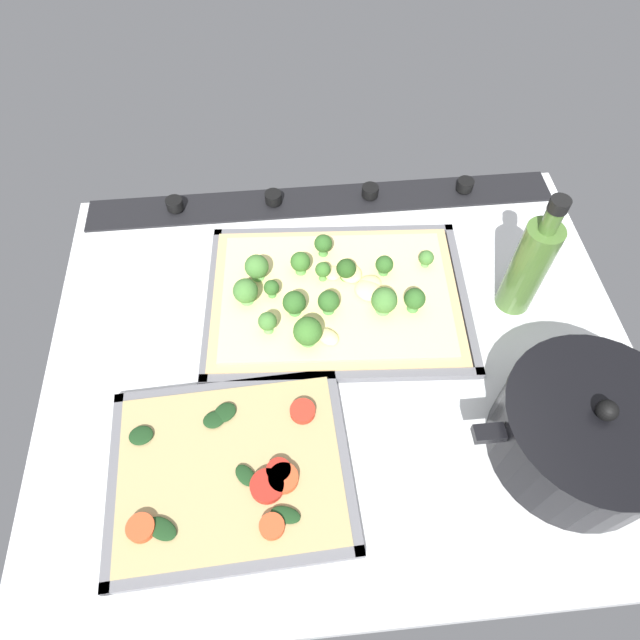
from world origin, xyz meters
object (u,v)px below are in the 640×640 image
(broccoli_pizza, at_px, (333,294))
(veggie_pizza_back, at_px, (232,470))
(baking_tray_front, at_px, (337,299))
(baking_tray_back, at_px, (231,471))
(oil_bottle, at_px, (529,265))
(cooking_pot, at_px, (585,432))

(broccoli_pizza, distance_m, veggie_pizza_back, 0.29)
(baking_tray_front, distance_m, broccoli_pizza, 0.02)
(baking_tray_back, bearing_deg, oil_bottle, -152.20)
(baking_tray_front, distance_m, baking_tray_back, 0.29)
(broccoli_pizza, xyz_separation_m, baking_tray_back, (0.15, 0.24, -0.02))
(baking_tray_front, distance_m, veggie_pizza_back, 0.29)
(baking_tray_back, relative_size, oil_bottle, 1.47)
(baking_tray_front, bearing_deg, cooking_pot, 136.08)
(veggie_pizza_back, height_order, cooking_pot, cooking_pot)
(veggie_pizza_back, bearing_deg, oil_bottle, -151.81)
(veggie_pizza_back, relative_size, cooking_pot, 0.98)
(baking_tray_front, distance_m, oil_bottle, 0.27)
(broccoli_pizza, bearing_deg, baking_tray_front, -159.85)
(cooking_pot, distance_m, oil_bottle, 0.23)
(cooking_pot, bearing_deg, veggie_pizza_back, -0.90)
(broccoli_pizza, xyz_separation_m, cooking_pot, (-0.27, 0.25, 0.03))
(broccoli_pizza, bearing_deg, cooking_pot, 137.09)
(cooking_pot, bearing_deg, oil_bottle, -88.42)
(baking_tray_back, distance_m, oil_bottle, 0.48)
(oil_bottle, bearing_deg, baking_tray_front, -5.79)
(broccoli_pizza, height_order, baking_tray_back, broccoli_pizza)
(baking_tray_front, distance_m, cooking_pot, 0.37)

